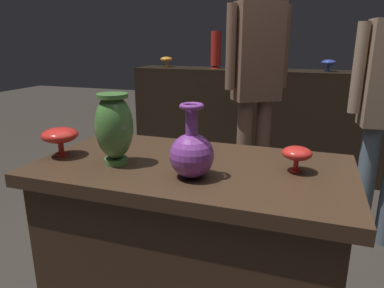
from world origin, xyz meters
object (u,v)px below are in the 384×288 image
shelf_vase_center (269,55)px  vase_centerpiece (192,153)px  vase_left_accent (297,154)px  shelf_vase_right (329,63)px  shelf_vase_left (216,50)px  visitor_center_back (257,77)px  vase_right_accent (60,136)px  vase_tall_behind (114,127)px  shelf_vase_far_left (166,60)px

shelf_vase_center → vase_centerpiece: bearing=-89.0°
vase_left_accent → shelf_vase_right: size_ratio=0.87×
shelf_vase_right → shelf_vase_center: bearing=-178.6°
shelf_vase_left → visitor_center_back: (0.55, -0.90, -0.15)m
vase_centerpiece → vase_right_accent: vase_centerpiece is taller
vase_centerpiece → vase_left_accent: vase_centerpiece is taller
vase_tall_behind → shelf_vase_left: 2.34m
vase_tall_behind → vase_left_accent: size_ratio=2.52×
shelf_vase_right → shelf_vase_left: 1.05m
vase_tall_behind → shelf_vase_far_left: bearing=108.2°
vase_centerpiece → shelf_vase_right: size_ratio=2.09×
vase_left_accent → shelf_vase_center: size_ratio=0.38×
vase_tall_behind → vase_right_accent: size_ratio=1.84×
vase_tall_behind → vase_left_accent: 0.68m
shelf_vase_left → shelf_vase_far_left: bearing=-178.8°
shelf_vase_right → visitor_center_back: bearing=-119.6°
vase_left_accent → shelf_vase_right: shelf_vase_right is taller
vase_centerpiece → visitor_center_back: (-0.01, 1.46, 0.12)m
shelf_vase_right → shelf_vase_center: (-0.52, -0.01, 0.06)m
shelf_vase_left → visitor_center_back: bearing=-58.7°
vase_left_accent → shelf_vase_left: bearing=112.4°
vase_right_accent → shelf_vase_far_left: 2.36m
vase_centerpiece → vase_left_accent: size_ratio=2.40×
shelf_vase_far_left → shelf_vase_right: (1.56, -0.02, -0.00)m
vase_left_accent → shelf_vase_left: size_ratio=0.31×
vase_left_accent → shelf_vase_right: (0.14, 2.16, 0.20)m
shelf_vase_center → visitor_center_back: bearing=-88.2°
vase_centerpiece → vase_left_accent: 0.38m
visitor_center_back → shelf_vase_right: bearing=-153.4°
vase_left_accent → visitor_center_back: 1.34m
vase_left_accent → visitor_center_back: bearing=105.4°
vase_tall_behind → vase_right_accent: 0.27m
vase_right_accent → shelf_vase_far_left: shelf_vase_far_left is taller
vase_right_accent → shelf_vase_far_left: size_ratio=1.20×
shelf_vase_center → visitor_center_back: (0.03, -0.85, -0.12)m
shelf_vase_far_left → shelf_vase_left: size_ratio=0.35×
vase_centerpiece → shelf_vase_right: 2.38m
vase_centerpiece → vase_right_accent: size_ratio=1.75×
vase_tall_behind → vase_left_accent: bearing=11.4°
vase_centerpiece → visitor_center_back: bearing=90.6°
shelf_vase_center → vase_left_accent: bearing=-79.9°
vase_centerpiece → shelf_vase_right: shelf_vase_right is taller
vase_right_accent → vase_left_accent: bearing=7.4°
shelf_vase_far_left → shelf_vase_center: size_ratio=0.43×
shelf_vase_left → shelf_vase_center: size_ratio=1.22×
vase_centerpiece → visitor_center_back: size_ratio=0.15×
vase_tall_behind → shelf_vase_right: size_ratio=2.19×
vase_right_accent → visitor_center_back: size_ratio=0.09×
vase_tall_behind → shelf_vase_left: (-0.24, 2.32, 0.22)m
shelf_vase_right → shelf_vase_left: (-1.04, 0.03, 0.10)m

